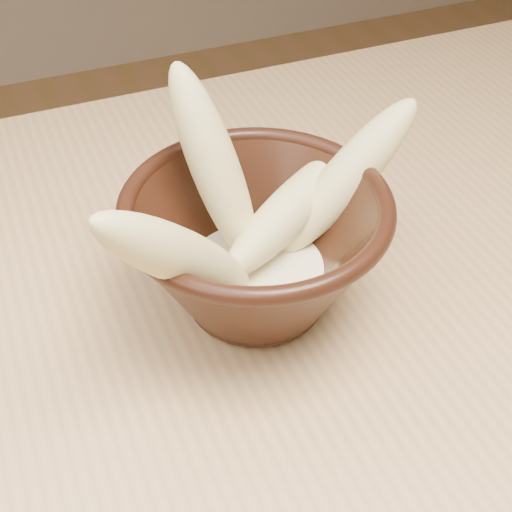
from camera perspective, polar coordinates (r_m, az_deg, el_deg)
The scene contains 7 objects.
table at distance 0.73m, azimuth 17.68°, elevation -3.87°, with size 1.20×0.80×0.75m.
bowl at distance 0.54m, azimuth 0.00°, elevation 0.75°, with size 0.20×0.20×0.11m.
milk_puddle at distance 0.56m, azimuth 0.00°, elevation -1.36°, with size 0.11×0.11×0.02m, color beige.
banana_upright at distance 0.54m, azimuth -3.35°, elevation 7.24°, with size 0.04×0.04×0.16m, color #DACA81.
banana_left at distance 0.47m, azimuth -6.09°, elevation -0.02°, with size 0.04×0.04×0.18m, color #DACA81.
banana_right at distance 0.57m, azimuth 7.29°, elevation 6.25°, with size 0.04×0.04×0.16m, color #DACA81.
banana_across at distance 0.56m, azimuth 2.86°, elevation 3.81°, with size 0.04×0.04×0.16m, color #DACA81.
Camera 1 is at (-0.39, -0.36, 1.17)m, focal length 50.00 mm.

